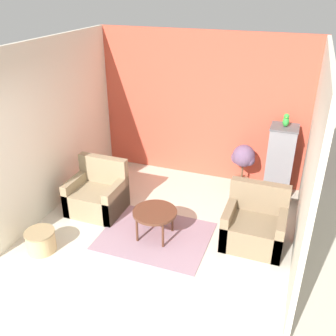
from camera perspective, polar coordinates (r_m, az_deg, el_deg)
ground_plane at (r=4.92m, az=-7.53°, el=-19.07°), size 20.00×20.00×0.00m
wall_back_accent at (r=7.07m, az=5.09°, el=9.18°), size 4.01×0.06×2.75m
wall_left at (r=6.38m, az=-17.01°, el=6.10°), size 0.06×3.52×2.75m
wall_right at (r=5.19m, az=20.95°, el=0.64°), size 0.06×3.52×2.75m
area_rug at (r=5.81m, az=-1.95°, el=-10.29°), size 1.63×1.28×0.01m
coffee_table at (r=5.57m, az=-2.02°, el=-6.97°), size 0.66×0.66×0.46m
armchair_left at (r=6.37m, az=-10.68°, el=-4.11°), size 0.86×0.74×0.88m
armchair_right at (r=5.67m, az=13.00°, el=-8.65°), size 0.86×0.74×0.88m
birdcage at (r=6.76m, az=16.64°, el=0.71°), size 0.48×0.48×1.34m
parrot at (r=6.47m, az=17.55°, el=6.94°), size 0.11×0.19×0.23m
potted_plant at (r=6.85m, az=11.35°, el=0.93°), size 0.44×0.40×0.90m
wicker_basket at (r=5.75m, az=-18.82°, el=-10.37°), size 0.43×0.43×0.32m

